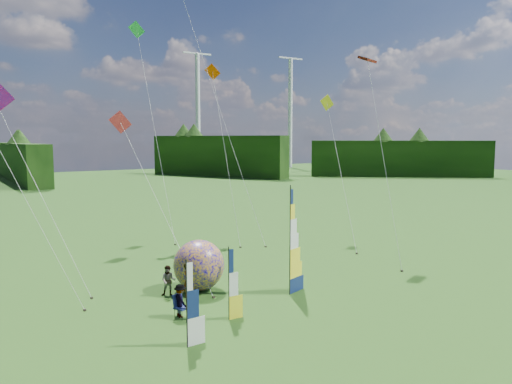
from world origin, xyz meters
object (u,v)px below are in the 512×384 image
side_banner_left (229,285)px  spectator_d (194,279)px  spectator_c (180,301)px  spectator_a (188,280)px  spectator_b (168,281)px  bol_inflatable (199,265)px  feather_banner_main (290,242)px  side_banner_far (187,306)px  kite_whale (217,92)px  camp_chair (182,306)px

side_banner_left → spectator_d: bearing=85.9°
spectator_c → spectator_a: bearing=-38.3°
spectator_c → spectator_d: size_ratio=0.98×
spectator_a → spectator_b: 1.07m
side_banner_left → bol_inflatable: (0.92, 4.80, -0.26)m
feather_banner_main → side_banner_left: bearing=179.2°
side_banner_far → spectator_c: 3.57m
spectator_d → kite_whale: 20.01m
side_banner_left → camp_chair: (-1.66, 1.42, -1.08)m
spectator_a → spectator_d: size_ratio=1.12×
bol_inflatable → spectator_d: (-0.49, -0.43, -0.59)m
spectator_b → kite_whale: bearing=85.0°
side_banner_far → spectator_a: (2.75, 5.68, -0.82)m
side_banner_far → kite_whale: size_ratio=0.14×
spectator_a → kite_whale: kite_whale is taller
spectator_c → kite_whale: kite_whale is taller
side_banner_far → camp_chair: (1.19, 3.07, -1.15)m
feather_banner_main → kite_whale: kite_whale is taller
side_banner_left → spectator_b: 4.92m
bol_inflatable → spectator_a: bol_inflatable is taller
spectator_c → feather_banner_main: bearing=-96.9°
spectator_b → spectator_c: (-0.79, -3.18, -0.03)m
bol_inflatable → side_banner_far: bearing=-120.3°
feather_banner_main → camp_chair: bearing=161.7°
spectator_b → spectator_d: (1.29, -0.41, -0.02)m
side_banner_left → spectator_d: (0.42, 4.36, -0.84)m
side_banner_left → bol_inflatable: 4.89m
spectator_a → spectator_d: (0.52, 0.33, -0.09)m
kite_whale → spectator_b: bearing=-139.5°
spectator_c → kite_whale: bearing=-39.6°
spectator_d → spectator_a: bearing=49.5°
bol_inflatable → spectator_b: (-1.79, -0.03, -0.57)m
spectator_b → camp_chair: (-0.79, -3.35, -0.25)m
feather_banner_main → spectator_c: feather_banner_main is taller
spectator_a → spectator_b: spectator_a is taller
side_banner_far → spectator_c: bearing=67.5°
bol_inflatable → kite_whale: size_ratio=0.11×
bol_inflatable → spectator_b: bearing=-179.1°
side_banner_far → spectator_d: 6.90m
side_banner_far → bol_inflatable: (3.77, 6.45, -0.32)m
bol_inflatable → spectator_d: bearing=-138.6°
spectator_d → spectator_c: bearing=70.7°
bol_inflatable → spectator_d: size_ratio=1.75×
side_banner_far → spectator_d: size_ratio=2.16×
spectator_b → kite_whale: (10.35, 13.42, 11.26)m
feather_banner_main → spectator_a: bearing=132.4°
spectator_b → bol_inflatable: bearing=33.5°
side_banner_left → spectator_a: bearing=92.9°
side_banner_left → bol_inflatable: side_banner_left is taller
spectator_a → spectator_c: (-1.56, -2.45, -0.11)m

